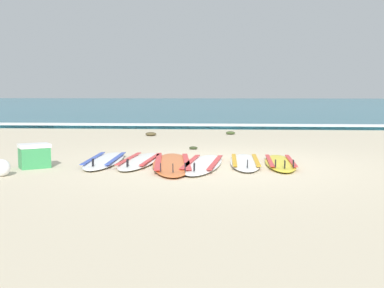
% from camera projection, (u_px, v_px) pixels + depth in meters
% --- Properties ---
extents(ground_plane, '(80.00, 80.00, 0.00)m').
position_uv_depth(ground_plane, '(216.00, 164.00, 7.88)').
color(ground_plane, beige).
extents(sea, '(80.00, 60.00, 0.10)m').
position_uv_depth(sea, '(224.00, 104.00, 44.87)').
color(sea, '#23667A').
rests_on(sea, ground).
extents(wave_foam_strip, '(80.00, 1.09, 0.11)m').
position_uv_depth(wave_foam_strip, '(221.00, 126.00, 15.66)').
color(wave_foam_strip, white).
rests_on(wave_foam_strip, ground).
extents(surfboard_0, '(0.61, 2.14, 0.18)m').
position_uv_depth(surfboard_0, '(105.00, 160.00, 8.09)').
color(surfboard_0, white).
rests_on(surfboard_0, ground).
extents(surfboard_1, '(0.64, 2.12, 0.18)m').
position_uv_depth(surfboard_1, '(140.00, 161.00, 8.04)').
color(surfboard_1, silver).
rests_on(surfboard_1, ground).
extents(surfboard_2, '(0.92, 2.58, 0.18)m').
position_uv_depth(surfboard_2, '(172.00, 164.00, 7.73)').
color(surfboard_2, orange).
rests_on(surfboard_2, ground).
extents(surfboard_3, '(0.76, 2.26, 0.18)m').
position_uv_depth(surfboard_3, '(203.00, 164.00, 7.68)').
color(surfboard_3, white).
rests_on(surfboard_3, ground).
extents(surfboard_4, '(0.50, 1.98, 0.18)m').
position_uv_depth(surfboard_4, '(245.00, 162.00, 7.90)').
color(surfboard_4, white).
rests_on(surfboard_4, ground).
extents(surfboard_5, '(0.52, 1.91, 0.18)m').
position_uv_depth(surfboard_5, '(280.00, 163.00, 7.83)').
color(surfboard_5, yellow).
rests_on(surfboard_5, ground).
extents(cooler_box, '(0.55, 0.51, 0.38)m').
position_uv_depth(cooler_box, '(34.00, 156.00, 7.51)').
color(cooler_box, '#338C4C').
rests_on(cooler_box, ground).
extents(beach_ball, '(0.24, 0.24, 0.24)m').
position_uv_depth(beach_ball, '(2.00, 168.00, 6.78)').
color(beach_ball, white).
rests_on(beach_ball, ground).
extents(seaweed_clump_near_shoreline, '(0.26, 0.20, 0.09)m').
position_uv_depth(seaweed_clump_near_shoreline, '(231.00, 133.00, 13.35)').
color(seaweed_clump_near_shoreline, '#384723').
rests_on(seaweed_clump_near_shoreline, ground).
extents(seaweed_clump_mid_sand, '(0.30, 0.24, 0.10)m').
position_uv_depth(seaweed_clump_mid_sand, '(151.00, 134.00, 12.92)').
color(seaweed_clump_mid_sand, '#4C4228').
rests_on(seaweed_clump_mid_sand, ground).
extents(seaweed_clump_by_the_boards, '(0.18, 0.14, 0.06)m').
position_uv_depth(seaweed_clump_by_the_boards, '(193.00, 148.00, 9.93)').
color(seaweed_clump_by_the_boards, '#2D381E').
rests_on(seaweed_clump_by_the_boards, ground).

